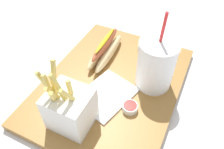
{
  "coord_description": "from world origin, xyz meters",
  "views": [
    {
      "loc": [
        -0.35,
        -0.17,
        0.46
      ],
      "look_at": [
        0.0,
        0.0,
        0.05
      ],
      "focal_mm": 35.44,
      "sensor_mm": 36.0,
      "label": 1
    }
  ],
  "objects_px": {
    "hot_dog_1": "(105,50)",
    "ketchup_cup_2": "(130,107)",
    "ketchup_cup_1": "(144,48)",
    "napkin_stack": "(106,95)",
    "fries_basket": "(70,108)",
    "soda_cup": "(156,64)"
  },
  "relations": [
    {
      "from": "hot_dog_1",
      "to": "ketchup_cup_2",
      "type": "distance_m",
      "value": 0.2
    },
    {
      "from": "hot_dog_1",
      "to": "ketchup_cup_1",
      "type": "bearing_deg",
      "value": -50.56
    },
    {
      "from": "ketchup_cup_2",
      "to": "napkin_stack",
      "type": "relative_size",
      "value": 0.27
    },
    {
      "from": "fries_basket",
      "to": "napkin_stack",
      "type": "bearing_deg",
      "value": -19.39
    },
    {
      "from": "fries_basket",
      "to": "napkin_stack",
      "type": "height_order",
      "value": "fries_basket"
    },
    {
      "from": "soda_cup",
      "to": "ketchup_cup_1",
      "type": "xyz_separation_m",
      "value": [
        0.12,
        0.07,
        -0.06
      ]
    },
    {
      "from": "soda_cup",
      "to": "fries_basket",
      "type": "height_order",
      "value": "soda_cup"
    },
    {
      "from": "soda_cup",
      "to": "napkin_stack",
      "type": "relative_size",
      "value": 1.5
    },
    {
      "from": "ketchup_cup_1",
      "to": "napkin_stack",
      "type": "relative_size",
      "value": 0.27
    },
    {
      "from": "ketchup_cup_1",
      "to": "napkin_stack",
      "type": "bearing_deg",
      "value": 173.45
    },
    {
      "from": "ketchup_cup_1",
      "to": "fries_basket",
      "type": "bearing_deg",
      "value": 169.15
    },
    {
      "from": "ketchup_cup_1",
      "to": "hot_dog_1",
      "type": "bearing_deg",
      "value": 129.44
    },
    {
      "from": "hot_dog_1",
      "to": "napkin_stack",
      "type": "distance_m",
      "value": 0.15
    },
    {
      "from": "fries_basket",
      "to": "napkin_stack",
      "type": "xyz_separation_m",
      "value": [
        0.1,
        -0.04,
        -0.05
      ]
    },
    {
      "from": "soda_cup",
      "to": "napkin_stack",
      "type": "xyz_separation_m",
      "value": [
        -0.09,
        0.09,
        -0.06
      ]
    },
    {
      "from": "fries_basket",
      "to": "napkin_stack",
      "type": "relative_size",
      "value": 1.21
    },
    {
      "from": "ketchup_cup_1",
      "to": "soda_cup",
      "type": "bearing_deg",
      "value": -150.15
    },
    {
      "from": "fries_basket",
      "to": "ketchup_cup_2",
      "type": "bearing_deg",
      "value": -50.81
    },
    {
      "from": "soda_cup",
      "to": "ketchup_cup_2",
      "type": "xyz_separation_m",
      "value": [
        -0.11,
        0.02,
        -0.06
      ]
    },
    {
      "from": "hot_dog_1",
      "to": "napkin_stack",
      "type": "bearing_deg",
      "value": -152.43
    },
    {
      "from": "soda_cup",
      "to": "hot_dog_1",
      "type": "distance_m",
      "value": 0.17
    },
    {
      "from": "soda_cup",
      "to": "ketchup_cup_2",
      "type": "relative_size",
      "value": 5.54
    }
  ]
}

